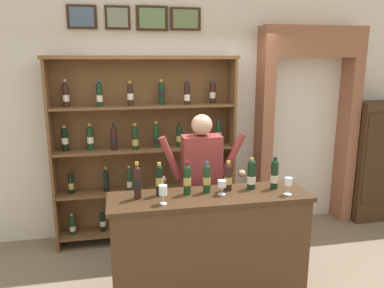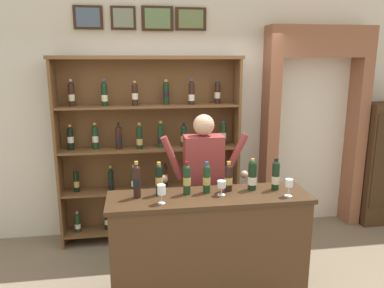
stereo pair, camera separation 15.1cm
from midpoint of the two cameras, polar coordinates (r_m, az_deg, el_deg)
back_wall at (r=4.78m, az=-1.93°, el=5.78°), size 12.00×0.19×3.24m
wine_shelf at (r=4.54m, az=-5.50°, el=-0.18°), size 2.19×0.34×2.24m
archway_doorway at (r=5.20m, az=18.51°, el=4.43°), size 1.35×0.45×2.61m
tasting_counter at (r=3.60m, az=3.81°, el=-15.39°), size 1.82×0.52×1.02m
shopkeeper at (r=3.87m, az=2.88°, el=-4.84°), size 0.92×0.22×1.67m
tasting_bottle_grappa at (r=3.31m, az=-7.10°, el=-5.55°), size 0.07×0.07×0.33m
tasting_bottle_bianco at (r=3.36m, az=-3.75°, el=-5.31°), size 0.07×0.07×0.30m
tasting_bottle_chianti at (r=3.37m, az=0.50°, el=-5.30°), size 0.07×0.07×0.30m
tasting_bottle_riserva at (r=3.41m, az=3.52°, el=-5.20°), size 0.07×0.07×0.29m
tasting_bottle_rosso at (r=3.48m, az=6.81°, el=-5.02°), size 0.07×0.07×0.28m
tasting_bottle_prosecco at (r=3.54m, az=10.37°, el=-4.67°), size 0.08×0.08×0.30m
tasting_bottle_vin_santo at (r=3.59m, az=13.79°, el=-4.61°), size 0.07×0.07×0.30m
wine_glass_spare at (r=3.38m, az=5.80°, el=-6.20°), size 0.08×0.08×0.13m
wine_glass_left at (r=3.46m, az=15.76°, el=-5.89°), size 0.07×0.07×0.16m
wine_glass_right at (r=3.17m, az=-3.30°, el=-7.11°), size 0.07×0.07×0.17m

